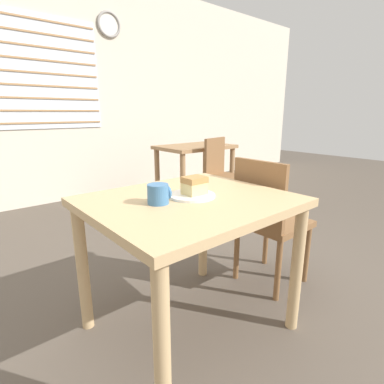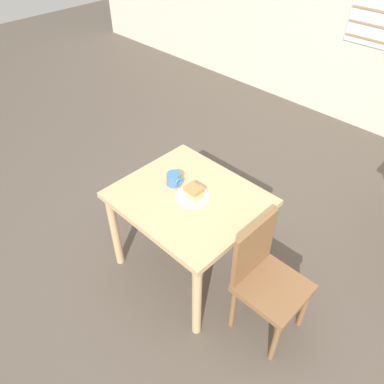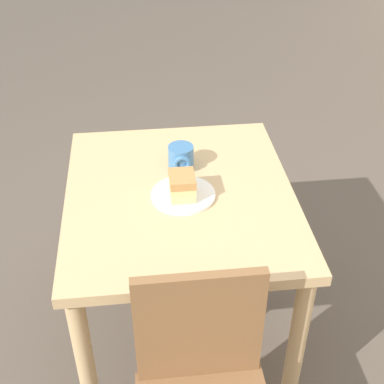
% 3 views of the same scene
% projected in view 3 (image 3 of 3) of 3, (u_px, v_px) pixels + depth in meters
% --- Properties ---
extents(ground_plane, '(14.00, 14.00, 0.00)m').
position_uv_depth(ground_plane, '(156.00, 352.00, 2.21)').
color(ground_plane, brown).
extents(dining_table_near, '(0.93, 0.81, 0.72)m').
position_uv_depth(dining_table_near, '(180.00, 216.00, 1.96)').
color(dining_table_near, tan).
rests_on(dining_table_near, ground_plane).
extents(plate, '(0.23, 0.23, 0.01)m').
position_uv_depth(plate, '(183.00, 195.00, 1.87)').
color(plate, white).
rests_on(plate, dining_table_near).
extents(cake_slice, '(0.11, 0.09, 0.09)m').
position_uv_depth(cake_slice, '(182.00, 185.00, 1.84)').
color(cake_slice, '#E0C67F').
rests_on(cake_slice, plate).
extents(coffee_mug, '(0.10, 0.10, 0.09)m').
position_uv_depth(coffee_mug, '(181.00, 157.00, 2.00)').
color(coffee_mug, teal).
rests_on(coffee_mug, dining_table_near).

